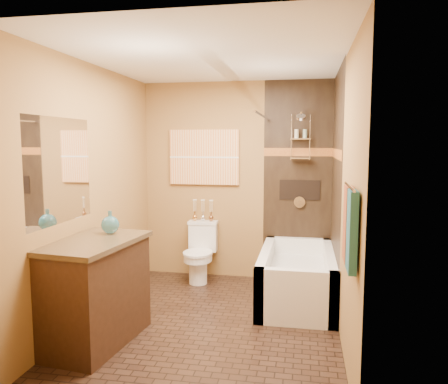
% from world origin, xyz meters
% --- Properties ---
extents(floor, '(3.00, 3.00, 0.00)m').
position_xyz_m(floor, '(0.00, 0.00, 0.00)').
color(floor, black).
rests_on(floor, ground).
extents(wall_left, '(0.02, 3.00, 2.50)m').
position_xyz_m(wall_left, '(-1.20, 0.00, 1.25)').
color(wall_left, olive).
rests_on(wall_left, floor).
extents(wall_right, '(0.02, 3.00, 2.50)m').
position_xyz_m(wall_right, '(1.20, 0.00, 1.25)').
color(wall_right, olive).
rests_on(wall_right, floor).
extents(wall_back, '(2.40, 0.02, 2.50)m').
position_xyz_m(wall_back, '(0.00, 1.50, 1.25)').
color(wall_back, olive).
rests_on(wall_back, floor).
extents(wall_front, '(2.40, 0.02, 2.50)m').
position_xyz_m(wall_front, '(0.00, -1.50, 1.25)').
color(wall_front, olive).
rests_on(wall_front, floor).
extents(ceiling, '(3.00, 3.00, 0.00)m').
position_xyz_m(ceiling, '(0.00, 0.00, 2.50)').
color(ceiling, silver).
rests_on(ceiling, wall_back).
extents(alcove_tile_back, '(0.85, 0.01, 2.50)m').
position_xyz_m(alcove_tile_back, '(0.78, 1.49, 1.25)').
color(alcove_tile_back, black).
rests_on(alcove_tile_back, wall_back).
extents(alcove_tile_right, '(0.01, 1.50, 2.50)m').
position_xyz_m(alcove_tile_right, '(1.19, 0.75, 1.25)').
color(alcove_tile_right, black).
rests_on(alcove_tile_right, wall_right).
extents(mosaic_band_back, '(0.85, 0.01, 0.10)m').
position_xyz_m(mosaic_band_back, '(0.78, 1.48, 1.62)').
color(mosaic_band_back, brown).
rests_on(mosaic_band_back, alcove_tile_back).
extents(mosaic_band_right, '(0.01, 1.50, 0.10)m').
position_xyz_m(mosaic_band_right, '(1.18, 0.75, 1.62)').
color(mosaic_band_right, brown).
rests_on(mosaic_band_right, alcove_tile_right).
extents(alcove_niche, '(0.50, 0.01, 0.25)m').
position_xyz_m(alcove_niche, '(0.80, 1.48, 1.15)').
color(alcove_niche, black).
rests_on(alcove_niche, alcove_tile_back).
extents(shower_fixtures, '(0.24, 0.33, 1.16)m').
position_xyz_m(shower_fixtures, '(0.80, 1.38, 1.67)').
color(shower_fixtures, silver).
rests_on(shower_fixtures, floor).
extents(curtain_rod, '(0.03, 1.55, 0.03)m').
position_xyz_m(curtain_rod, '(0.40, 0.75, 2.02)').
color(curtain_rod, silver).
rests_on(curtain_rod, wall_back).
extents(towel_bar, '(0.02, 0.55, 0.02)m').
position_xyz_m(towel_bar, '(1.15, -1.05, 1.45)').
color(towel_bar, silver).
rests_on(towel_bar, wall_right).
extents(towel_teal, '(0.05, 0.22, 0.52)m').
position_xyz_m(towel_teal, '(1.16, -1.18, 1.18)').
color(towel_teal, '#1B4C5C').
rests_on(towel_teal, towel_bar).
extents(towel_rust, '(0.05, 0.22, 0.52)m').
position_xyz_m(towel_rust, '(1.16, -0.92, 1.18)').
color(towel_rust, maroon).
rests_on(towel_rust, towel_bar).
extents(sunset_painting, '(0.90, 0.04, 0.70)m').
position_xyz_m(sunset_painting, '(-0.42, 1.48, 1.55)').
color(sunset_painting, orange).
rests_on(sunset_painting, wall_back).
extents(vanity_mirror, '(0.01, 1.00, 0.90)m').
position_xyz_m(vanity_mirror, '(-1.19, -0.60, 1.50)').
color(vanity_mirror, white).
rests_on(vanity_mirror, wall_left).
extents(bathtub, '(0.80, 1.50, 0.55)m').
position_xyz_m(bathtub, '(0.80, 0.75, 0.22)').
color(bathtub, white).
rests_on(bathtub, floor).
extents(toilet, '(0.38, 0.56, 0.73)m').
position_xyz_m(toilet, '(-0.42, 1.22, 0.37)').
color(toilet, white).
rests_on(toilet, floor).
extents(vanity, '(0.75, 1.10, 0.91)m').
position_xyz_m(vanity, '(-0.92, -0.60, 0.46)').
color(vanity, black).
rests_on(vanity, floor).
extents(teal_bottle, '(0.22, 0.22, 0.26)m').
position_xyz_m(teal_bottle, '(-0.87, -0.33, 1.02)').
color(teal_bottle, '#286C79').
rests_on(teal_bottle, vanity).
extents(bud_vases, '(0.27, 0.06, 0.27)m').
position_xyz_m(bud_vases, '(-0.42, 1.39, 0.88)').
color(bud_vases, gold).
rests_on(bud_vases, toilet).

